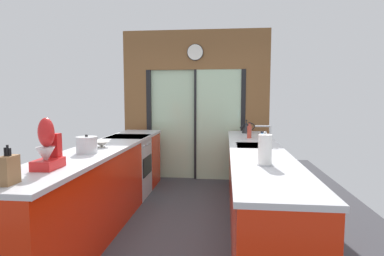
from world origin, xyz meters
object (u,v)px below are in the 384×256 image
at_px(oven_range, 129,167).
at_px(soap_bottle_near, 262,148).
at_px(knife_block, 9,170).
at_px(mixing_bowl, 101,144).
at_px(soap_bottle_far, 249,131).
at_px(stand_mixer, 48,149).
at_px(paper_towel_roll, 265,150).
at_px(stock_pot, 87,145).
at_px(kettle, 247,127).

xyz_separation_m(oven_range, soap_bottle_near, (1.80, -1.63, 0.58)).
bearing_deg(knife_block, mixing_bowl, 90.00).
bearing_deg(soap_bottle_far, stand_mixer, -129.71).
height_order(oven_range, mixing_bowl, mixing_bowl).
bearing_deg(paper_towel_roll, mixing_bowl, 156.17).
height_order(stock_pot, kettle, kettle).
xyz_separation_m(mixing_bowl, soap_bottle_far, (1.78, 1.03, 0.06)).
height_order(knife_block, stand_mixer, stand_mixer).
bearing_deg(stock_pot, soap_bottle_near, -5.83).
height_order(stand_mixer, paper_towel_roll, stand_mixer).
bearing_deg(mixing_bowl, knife_block, -90.00).
bearing_deg(knife_block, soap_bottle_near, 29.61).
bearing_deg(stand_mixer, paper_towel_roll, 10.34).
distance_m(oven_range, mixing_bowl, 1.17).
bearing_deg(soap_bottle_far, oven_range, 179.08).
relative_size(soap_bottle_far, paper_towel_roll, 0.77).
bearing_deg(soap_bottle_near, kettle, 89.94).
distance_m(oven_range, paper_towel_roll, 2.65).
relative_size(stand_mixer, paper_towel_roll, 1.42).
height_order(knife_block, soap_bottle_near, soap_bottle_near).
relative_size(stock_pot, soap_bottle_near, 0.81).
distance_m(mixing_bowl, paper_towel_roll, 1.95).
bearing_deg(stand_mixer, oven_range, 90.49).
height_order(mixing_bowl, kettle, kettle).
bearing_deg(stock_pot, stand_mixer, -90.00).
relative_size(soap_bottle_near, soap_bottle_far, 1.19).
xyz_separation_m(stand_mixer, soap_bottle_near, (1.78, 0.54, -0.04)).
height_order(kettle, soap_bottle_near, soap_bottle_near).
xyz_separation_m(knife_block, soap_bottle_near, (1.78, 1.01, 0.02)).
relative_size(knife_block, stand_mixer, 0.64).
bearing_deg(kettle, knife_block, -118.51).
xyz_separation_m(knife_block, stock_pot, (0.00, 1.19, -0.01)).
height_order(oven_range, stock_pot, stock_pot).
xyz_separation_m(stock_pot, soap_bottle_near, (1.78, -0.18, 0.03)).
bearing_deg(paper_towel_roll, soap_bottle_far, 90.00).
distance_m(mixing_bowl, soap_bottle_far, 2.06).
distance_m(stand_mixer, soap_bottle_near, 1.86).
distance_m(mixing_bowl, soap_bottle_near, 1.87).
distance_m(knife_block, kettle, 3.73).
xyz_separation_m(soap_bottle_near, paper_towel_roll, (0.00, -0.21, 0.01)).
bearing_deg(soap_bottle_far, soap_bottle_near, -90.00).
height_order(mixing_bowl, paper_towel_roll, paper_towel_roll).
xyz_separation_m(mixing_bowl, stock_pot, (-0.00, -0.39, 0.05)).
relative_size(kettle, soap_bottle_near, 0.90).
bearing_deg(stand_mixer, knife_block, -90.00).
xyz_separation_m(knife_block, paper_towel_roll, (1.78, 0.80, 0.03)).
relative_size(stock_pot, soap_bottle_far, 0.96).
bearing_deg(soap_bottle_far, knife_block, -124.22).
distance_m(stand_mixer, stock_pot, 0.72).
xyz_separation_m(oven_range, stock_pot, (0.02, -1.45, 0.55)).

